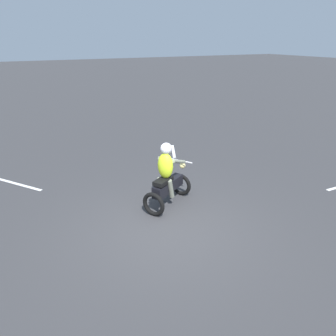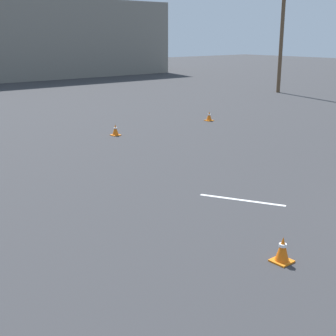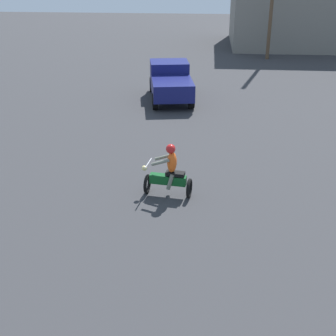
{
  "view_description": "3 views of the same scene",
  "coord_description": "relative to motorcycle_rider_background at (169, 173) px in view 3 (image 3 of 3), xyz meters",
  "views": [
    {
      "loc": [
        2.89,
        5.54,
        3.96
      ],
      "look_at": [
        -0.53,
        -1.0,
        1.0
      ],
      "focal_mm": 35.0,
      "sensor_mm": 36.0,
      "label": 1
    },
    {
      "loc": [
        -10.64,
        -1.77,
        3.69
      ],
      "look_at": [
        -4.42,
        5.72,
        0.9
      ],
      "focal_mm": 50.0,
      "sensor_mm": 36.0,
      "label": 2
    },
    {
      "loc": [
        -7.24,
        -0.06,
        6.66
      ],
      "look_at": [
        -8.32,
        12.45,
        0.9
      ],
      "focal_mm": 50.0,
      "sensor_mm": 36.0,
      "label": 3
    }
  ],
  "objects": [
    {
      "name": "motorcycle_rider_background",
      "position": [
        0.0,
        0.0,
        0.0
      ],
      "size": [
        1.55,
        0.83,
        1.66
      ],
      "rotation": [
        0.0,
        0.0,
        1.43
      ],
      "color": "black",
      "rests_on": "ground"
    },
    {
      "name": "pickup_truck",
      "position": [
        -0.78,
        10.22,
        0.2
      ],
      "size": [
        2.56,
        4.38,
        1.73
      ],
      "rotation": [
        0.0,
        0.0,
        0.16
      ],
      "color": "black",
      "rests_on": "ground"
    }
  ]
}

